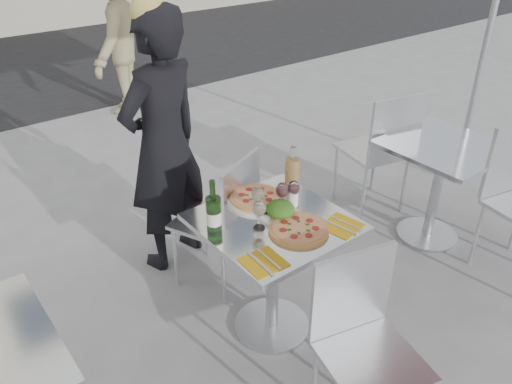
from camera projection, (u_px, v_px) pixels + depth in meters
ground at (272, 326)px, 2.94m from camera, size 80.00×80.00×0.00m
main_table at (273, 253)px, 2.66m from camera, size 0.72×0.72×0.75m
side_table_right at (440, 172)px, 3.46m from camera, size 0.72×0.72×0.75m
chair_far at (226, 212)px, 3.01m from camera, size 0.55×0.56×0.92m
chair_near at (362, 333)px, 2.19m from camera, size 0.50×0.50×0.89m
side_chair_rfar at (383, 144)px, 3.73m from camera, size 0.54×0.55×1.00m
woman_diner at (164, 145)px, 3.10m from camera, size 0.71×0.56×1.71m
pedestrian_b at (115, 35)px, 5.52m from camera, size 1.23×1.28×1.75m
pizza_near at (299, 229)px, 2.47m from camera, size 0.30×0.30×0.02m
pizza_far at (256, 199)px, 2.72m from camera, size 0.33×0.33×0.03m
salad_plate at (280, 210)px, 2.57m from camera, size 0.22×0.22×0.09m
wine_bottle at (214, 213)px, 2.41m from camera, size 0.07×0.07×0.29m
carafe at (292, 176)px, 2.73m from camera, size 0.08×0.08×0.29m
sugar_shaker at (292, 197)px, 2.65m from camera, size 0.06×0.06×0.11m
wineglass_white_a at (259, 209)px, 2.45m from camera, size 0.07×0.07×0.16m
wineglass_white_b at (258, 195)px, 2.56m from camera, size 0.07×0.07×0.16m
wineglass_red_a at (282, 191)px, 2.60m from camera, size 0.07×0.07×0.16m
wineglass_red_b at (294, 189)px, 2.62m from camera, size 0.07×0.07×0.16m
napkin_left at (263, 262)px, 2.26m from camera, size 0.19×0.20×0.01m
napkin_right at (341, 226)px, 2.51m from camera, size 0.21×0.21×0.01m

